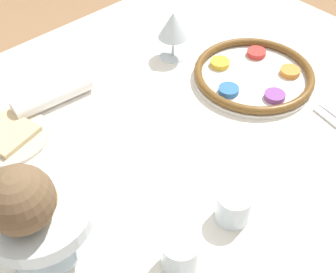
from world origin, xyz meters
The scene contains 10 objects.
dining_table centered at (0.00, 0.00, 0.37)m, with size 1.46×0.98×0.73m.
seder_plate centered at (-0.32, 0.04, 0.75)m, with size 0.30×0.30×0.03m.
wine_glass centered at (-0.24, -0.17, 0.83)m, with size 0.08×0.08×0.13m.
fruit_stand centered at (0.33, 0.11, 0.83)m, with size 0.19×0.19×0.12m.
orange_fruit centered at (0.33, 0.13, 0.90)m, with size 0.08×0.08×0.08m.
coconut centered at (0.35, 0.13, 0.91)m, with size 0.11×0.11×0.11m.
bread_plate centered at (0.24, -0.19, 0.74)m, with size 0.18×0.18×0.02m.
napkin_roll centered at (0.10, -0.22, 0.76)m, with size 0.20×0.06×0.05m.
cup_near centered at (0.04, 0.29, 0.77)m, with size 0.07×0.07×0.06m.
cup_mid centered at (0.18, 0.30, 0.77)m, with size 0.07×0.07×0.06m.
Camera 1 is at (0.47, 0.59, 1.47)m, focal length 50.00 mm.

